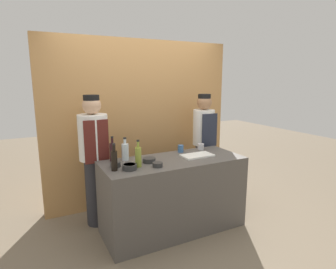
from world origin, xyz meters
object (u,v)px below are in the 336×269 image
sauce_bowl_white (149,160)px  bottle_clear (125,151)px  cutting_board (197,155)px  chef_left (94,156)px  sauce_bowl_yellow (130,167)px  chef_right (203,143)px  bottle_soy (114,160)px  bottle_wine (113,151)px  cup_steel (201,147)px  sauce_bowl_purple (158,164)px  sauce_bowl_orange (115,164)px  cup_blue (181,149)px  bottle_oil (138,156)px

sauce_bowl_white → bottle_clear: bearing=136.1°
cutting_board → chef_left: size_ratio=0.24×
sauce_bowl_yellow → chef_right: size_ratio=0.09×
sauce_bowl_yellow → bottle_soy: bottle_soy is taller
bottle_clear → bottle_wine: 0.15m
cutting_board → chef_right: chef_right is taller
cup_steel → bottle_soy: bearing=-165.9°
sauce_bowl_white → sauce_bowl_yellow: sauce_bowl_yellow is taller
cutting_board → chef_left: 1.28m
sauce_bowl_purple → chef_left: chef_left is taller
bottle_wine → chef_left: (-0.15, 0.29, -0.11)m
sauce_bowl_orange → chef_right: bearing=19.0°
sauce_bowl_orange → cup_blue: size_ratio=1.19×
bottle_clear → cutting_board: bearing=-16.0°
bottle_wine → bottle_oil: 0.39m
bottle_clear → bottle_wine: (-0.14, 0.04, 0.01)m
bottle_clear → bottle_oil: 0.31m
bottle_oil → cup_steel: (1.03, 0.31, -0.08)m
sauce_bowl_orange → bottle_oil: bottle_oil is taller
sauce_bowl_white → cutting_board: size_ratio=0.39×
chef_left → chef_right: (1.63, 0.00, -0.00)m
cutting_board → cup_steel: cup_steel is taller
cup_blue → chef_right: 0.65m
cutting_board → bottle_oil: bottle_oil is taller
chef_right → bottle_oil: bearing=-153.8°
cutting_board → cup_blue: size_ratio=4.13×
sauce_bowl_purple → bottle_clear: bottle_clear is taller
cup_steel → cup_blue: (-0.31, 0.01, 0.01)m
sauce_bowl_white → cup_steel: 0.89m
sauce_bowl_orange → cup_blue: (0.94, 0.21, 0.02)m
bottle_oil → sauce_bowl_orange: bearing=153.2°
cutting_board → cup_blue: (-0.09, 0.27, 0.04)m
bottle_oil → chef_left: bearing=118.2°
sauce_bowl_purple → bottle_clear: bearing=119.9°
chef_left → chef_right: 1.63m
sauce_bowl_purple → chef_right: (1.10, 0.74, -0.02)m
chef_right → bottle_clear: bearing=-166.1°
sauce_bowl_purple → bottle_wine: (-0.37, 0.45, 0.09)m
sauce_bowl_purple → sauce_bowl_yellow: bearing=171.0°
sauce_bowl_yellow → cutting_board: bearing=6.9°
bottle_clear → bottle_oil: (0.05, -0.31, 0.01)m
sauce_bowl_white → cup_steel: cup_steel is taller
sauce_bowl_white → bottle_soy: size_ratio=0.51×
sauce_bowl_orange → bottle_soy: size_ratio=0.39×
sauce_bowl_orange → cutting_board: (1.03, -0.05, -0.02)m
sauce_bowl_yellow → chef_left: (-0.22, 0.69, -0.03)m
bottle_clear → chef_left: (-0.29, 0.33, -0.10)m
sauce_bowl_purple → bottle_wine: size_ratio=0.39×
sauce_bowl_yellow → cup_steel: bearing=17.7°
cup_blue → bottle_soy: bearing=-161.2°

